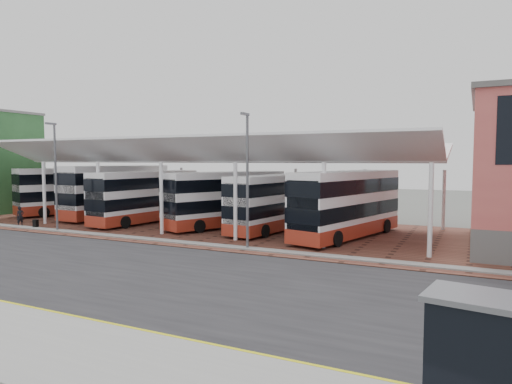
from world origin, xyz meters
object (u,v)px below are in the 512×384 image
bus_4 (276,203)px  bus_3 (226,200)px  bus_0 (76,191)px  bus_5 (347,205)px  pedestrian (20,216)px  bus_1 (117,191)px  bus_2 (146,197)px

bus_4 → bus_3: bearing=-171.8°
bus_0 → bus_4: bus_0 is taller
bus_5 → pedestrian: bus_5 is taller
bus_0 → pedestrian: (2.68, -8.17, -1.45)m
bus_1 → bus_5: bus_1 is taller
bus_3 → bus_5: 9.97m
bus_1 → bus_3: bearing=-2.9°
bus_0 → bus_1: (5.42, -0.16, 0.13)m
bus_3 → pedestrian: 16.64m
bus_2 → pedestrian: bus_2 is taller
bus_0 → bus_5: size_ratio=0.98×
bus_0 → bus_4: (22.11, -1.40, -0.16)m
bus_2 → bus_4: bus_2 is taller
bus_5 → pedestrian: size_ratio=7.20×
bus_2 → pedestrian: (-7.74, -6.07, -1.37)m
bus_2 → bus_5: size_ratio=0.95×
bus_4 → pedestrian: bus_4 is taller
bus_3 → pedestrian: bus_3 is taller
bus_0 → bus_2: 10.63m
bus_1 → bus_3: 12.45m
bus_1 → bus_0: bearing=-179.0°
bus_0 → bus_2: bearing=10.4°
bus_1 → bus_2: bus_1 is taller
bus_4 → bus_5: 5.69m
bus_2 → bus_4: bearing=10.1°
bus_3 → bus_5: bearing=18.7°
bus_3 → bus_4: 4.30m
bus_0 → bus_2: (10.42, -2.10, -0.08)m
bus_3 → bus_4: size_ratio=1.03×
bus_3 → pedestrian: bearing=-132.8°
bus_1 → bus_2: 5.36m
bus_2 → bus_3: size_ratio=1.01×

